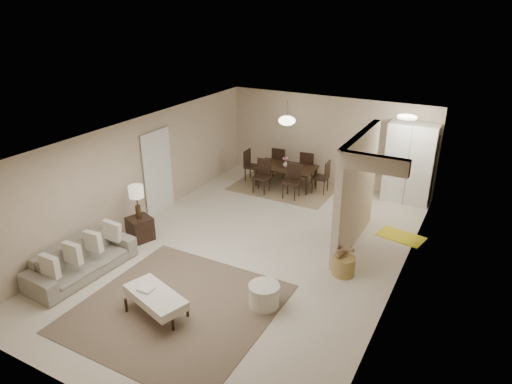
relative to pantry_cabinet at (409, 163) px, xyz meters
The scene contains 22 objects.
floor 4.88m from the pantry_cabinet, 119.52° to the right, with size 9.00×9.00×0.00m, color beige.
ceiling 4.98m from the pantry_cabinet, 119.52° to the right, with size 9.00×9.00×0.00m, color white.
back_wall 2.38m from the pantry_cabinet, behind, with size 6.00×6.00×0.00m, color #BBA78D.
left_wall 6.77m from the pantry_cabinet, 142.20° to the right, with size 9.00×9.00×0.00m, color #BBA78D.
right_wall 4.21m from the pantry_cabinet, 81.10° to the right, with size 9.00×9.00×0.00m, color #BBA78D.
partition 2.96m from the pantry_cabinet, 100.74° to the right, with size 0.15×2.50×2.50m, color #BBA78D.
doorway 6.40m from the pantry_cabinet, 146.29° to the right, with size 0.04×0.90×2.04m, color black.
pantry_cabinet is the anchor object (origin of this frame).
flush_light 1.70m from the pantry_cabinet, 93.01° to the right, with size 0.44×0.44×0.05m, color white.
living_rug 7.09m from the pantry_cabinet, 111.12° to the right, with size 3.20×3.20×0.01m, color brown.
sofa 8.15m from the pantry_cabinet, 126.28° to the right, with size 0.83×2.13×0.62m, color gray.
ottoman_bench 7.40m from the pantry_cabinet, 111.73° to the right, with size 1.30×0.88×0.43m.
side_table 6.90m from the pantry_cabinet, 133.90° to the right, with size 0.48×0.48×0.53m, color black.
table_lamp 6.85m from the pantry_cabinet, 133.90° to the right, with size 0.32×0.32×0.76m.
round_pouf 5.96m from the pantry_cabinet, 101.98° to the right, with size 0.54×0.54×0.42m, color beige.
wicker_basket 4.25m from the pantry_cabinet, 94.49° to the right, with size 0.44×0.44×0.37m, color olive.
dining_rug 3.44m from the pantry_cabinet, 169.66° to the right, with size 2.80×2.10×0.01m, color #8C7657.
dining_table 3.36m from the pantry_cabinet, 169.66° to the right, with size 1.69×0.94×0.60m, color black.
dining_chairs 3.33m from the pantry_cabinet, 169.66° to the right, with size 2.49×1.84×0.92m.
vase 3.30m from the pantry_cabinet, 169.66° to the right, with size 0.16×0.16×0.17m, color white.
yellow_mat 2.34m from the pantry_cabinet, 80.40° to the right, with size 1.00×0.61×0.01m, color yellow.
pendant_light 3.39m from the pantry_cabinet, 169.66° to the right, with size 0.46×0.46×0.71m.
Camera 1 is at (4.11, -7.47, 4.97)m, focal length 32.00 mm.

